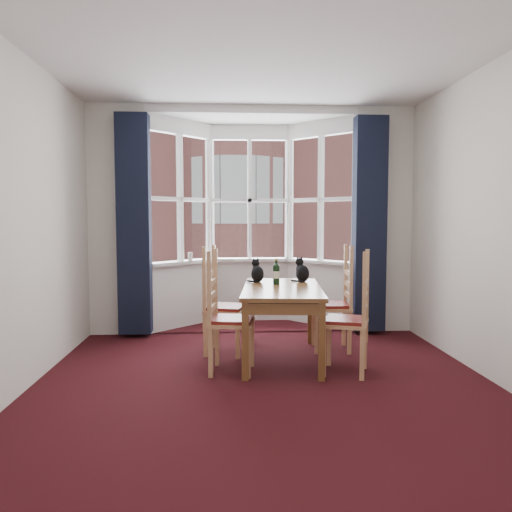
{
  "coord_description": "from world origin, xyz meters",
  "views": [
    {
      "loc": [
        -0.33,
        -3.94,
        1.43
      ],
      "look_at": [
        -0.03,
        1.05,
        1.05
      ],
      "focal_mm": 35.0,
      "sensor_mm": 36.0,
      "label": 1
    }
  ],
  "objects": [
    {
      "name": "floor",
      "position": [
        0.0,
        0.0,
        0.0
      ],
      "size": [
        4.5,
        4.5,
        0.0
      ],
      "primitive_type": "plane",
      "color": "black",
      "rests_on": "ground"
    },
    {
      "name": "ceiling",
      "position": [
        0.0,
        0.0,
        2.8
      ],
      "size": [
        4.5,
        4.5,
        0.0
      ],
      "primitive_type": "plane",
      "rotation": [
        3.14,
        0.0,
        0.0
      ],
      "color": "white",
      "rests_on": "floor"
    },
    {
      "name": "wall_left",
      "position": [
        -2.0,
        0.0,
        1.4
      ],
      "size": [
        0.0,
        4.5,
        4.5
      ],
      "primitive_type": "plane",
      "rotation": [
        1.57,
        0.0,
        1.57
      ],
      "color": "silver",
      "rests_on": "floor"
    },
    {
      "name": "wall_right",
      "position": [
        2.0,
        0.0,
        1.4
      ],
      "size": [
        0.0,
        4.5,
        4.5
      ],
      "primitive_type": "plane",
      "rotation": [
        1.57,
        0.0,
        -1.57
      ],
      "color": "silver",
      "rests_on": "floor"
    },
    {
      "name": "wall_near",
      "position": [
        0.0,
        -2.25,
        1.4
      ],
      "size": [
        4.0,
        0.0,
        4.0
      ],
      "primitive_type": "plane",
      "rotation": [
        -1.57,
        0.0,
        0.0
      ],
      "color": "silver",
      "rests_on": "floor"
    },
    {
      "name": "wall_back_pier_left",
      "position": [
        -1.65,
        2.25,
        1.4
      ],
      "size": [
        0.7,
        0.12,
        2.8
      ],
      "primitive_type": "cube",
      "color": "silver",
      "rests_on": "floor"
    },
    {
      "name": "wall_back_pier_right",
      "position": [
        1.65,
        2.25,
        1.4
      ],
      "size": [
        0.7,
        0.12,
        2.8
      ],
      "primitive_type": "cube",
      "color": "silver",
      "rests_on": "floor"
    },
    {
      "name": "bay_window",
      "position": [
        0.0,
        2.75,
        1.4
      ],
      "size": [
        2.76,
        0.94,
        2.8
      ],
      "color": "white",
      "rests_on": "floor"
    },
    {
      "name": "curtain_left",
      "position": [
        -1.42,
        2.07,
        1.35
      ],
      "size": [
        0.38,
        0.22,
        2.6
      ],
      "primitive_type": "cube",
      "color": "black",
      "rests_on": "floor"
    },
    {
      "name": "curtain_right",
      "position": [
        1.42,
        2.07,
        1.35
      ],
      "size": [
        0.38,
        0.22,
        2.6
      ],
      "primitive_type": "cube",
      "color": "black",
      "rests_on": "floor"
    },
    {
      "name": "dining_table",
      "position": [
        0.23,
        1.01,
        0.65
      ],
      "size": [
        0.9,
        1.51,
        0.74
      ],
      "color": "brown",
      "rests_on": "floor"
    },
    {
      "name": "chair_left_near",
      "position": [
        -0.37,
        0.63,
        0.47
      ],
      "size": [
        0.45,
        0.47,
        0.92
      ],
      "color": "tan",
      "rests_on": "floor"
    },
    {
      "name": "chair_left_far",
      "position": [
        -0.42,
        1.29,
        0.47
      ],
      "size": [
        0.49,
        0.51,
        0.92
      ],
      "color": "tan",
      "rests_on": "floor"
    },
    {
      "name": "chair_right_near",
      "position": [
        0.85,
        0.5,
        0.47
      ],
      "size": [
        0.52,
        0.53,
        0.92
      ],
      "color": "tan",
      "rests_on": "floor"
    },
    {
      "name": "chair_right_far",
      "position": [
        0.9,
        1.33,
        0.47
      ],
      "size": [
        0.43,
        0.45,
        0.92
      ],
      "color": "tan",
      "rests_on": "floor"
    },
    {
      "name": "cat_left",
      "position": [
        0.01,
        1.43,
        0.84
      ],
      "size": [
        0.18,
        0.22,
        0.27
      ],
      "color": "black",
      "rests_on": "dining_table"
    },
    {
      "name": "cat_right",
      "position": [
        0.5,
        1.43,
        0.84
      ],
      "size": [
        0.2,
        0.23,
        0.28
      ],
      "color": "black",
      "rests_on": "dining_table"
    },
    {
      "name": "wine_bottle",
      "position": [
        0.19,
        1.22,
        0.86
      ],
      "size": [
        0.07,
        0.07,
        0.27
      ],
      "color": "black",
      "rests_on": "dining_table"
    },
    {
      "name": "candle_tall",
      "position": [
        -0.8,
        2.6,
        0.93
      ],
      "size": [
        0.06,
        0.06,
        0.11
      ],
      "primitive_type": "cylinder",
      "color": "white",
      "rests_on": "bay_window"
    },
    {
      "name": "street",
      "position": [
        0.0,
        32.25,
        -6.0
      ],
      "size": [
        80.0,
        80.0,
        0.0
      ],
      "primitive_type": "plane",
      "color": "#333335",
      "rests_on": "ground"
    },
    {
      "name": "tenement_building",
      "position": [
        0.0,
        14.01,
        1.6
      ],
      "size": [
        18.4,
        7.8,
        15.2
      ],
      "color": "#A35C54",
      "rests_on": "street"
    }
  ]
}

